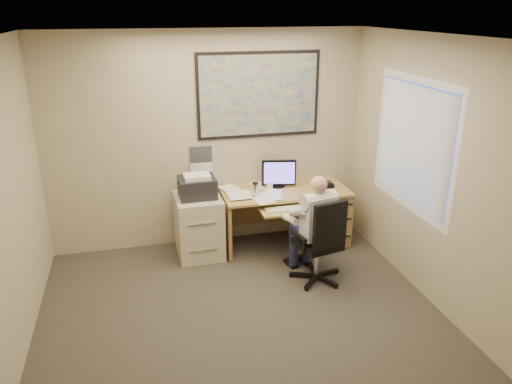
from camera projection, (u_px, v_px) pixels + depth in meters
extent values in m
cube|color=#37322B|center=(251.00, 341.00, 4.67)|extent=(4.00, 4.50, 0.00)
cube|color=white|center=(250.00, 40.00, 3.72)|extent=(4.00, 4.50, 0.00)
cube|color=#B9AB8C|center=(208.00, 141.00, 6.24)|extent=(4.00, 0.00, 2.70)
cube|color=#B9AB8C|center=(458.00, 187.00, 4.65)|extent=(0.00, 4.50, 2.70)
cube|color=tan|center=(285.00, 191.00, 6.32)|extent=(1.60, 0.75, 0.03)
cube|color=#9D7840|center=(326.00, 214.00, 6.58)|extent=(0.45, 0.70, 0.70)
cube|color=#9D7840|center=(225.00, 224.00, 6.27)|extent=(0.04, 0.70, 0.70)
cube|color=#9D7840|center=(277.00, 202.00, 6.73)|extent=(1.55, 0.03, 0.55)
cylinder|color=black|center=(278.00, 186.00, 6.44)|extent=(0.18, 0.18, 0.02)
cube|color=black|center=(279.00, 173.00, 6.35)|extent=(0.44, 0.13, 0.33)
cube|color=#6356EB|center=(279.00, 173.00, 6.33)|extent=(0.38, 0.08, 0.28)
cube|color=tan|center=(284.00, 211.00, 5.90)|extent=(0.55, 0.30, 0.02)
cube|color=beige|center=(284.00, 209.00, 5.89)|extent=(0.43, 0.14, 0.02)
cube|color=black|center=(325.00, 185.00, 6.43)|extent=(0.21, 0.19, 0.05)
cylinder|color=silver|center=(255.00, 190.00, 6.05)|extent=(0.08, 0.08, 0.17)
cylinder|color=white|center=(270.00, 185.00, 6.32)|extent=(0.08, 0.08, 0.10)
cube|color=white|center=(250.00, 192.00, 6.21)|extent=(0.60, 0.56, 0.02)
cube|color=#1E4C93|center=(259.00, 95.00, 6.17)|extent=(1.56, 0.03, 1.06)
cube|color=white|center=(201.00, 163.00, 6.30)|extent=(0.28, 0.01, 0.42)
cube|color=beige|center=(199.00, 225.00, 6.19)|extent=(0.56, 0.67, 0.76)
cube|color=black|center=(197.00, 187.00, 6.01)|extent=(0.44, 0.39, 0.24)
cube|color=white|center=(197.00, 177.00, 5.94)|extent=(0.31, 0.25, 0.05)
cylinder|color=silver|center=(317.00, 260.00, 5.64)|extent=(0.06, 0.06, 0.38)
cube|color=black|center=(317.00, 244.00, 5.57)|extent=(0.52, 0.52, 0.07)
cube|color=black|center=(322.00, 227.00, 5.26)|extent=(0.40, 0.14, 0.52)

